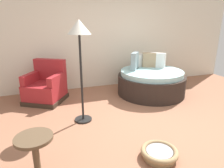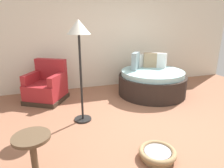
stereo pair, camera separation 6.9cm
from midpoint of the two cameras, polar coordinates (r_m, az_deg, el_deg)
ground_plane at (r=3.72m, az=10.90°, el=-11.60°), size 8.00×8.00×0.02m
back_wall at (r=5.62m, az=-1.06°, el=13.15°), size 8.00×0.12×2.71m
round_daybed at (r=5.14m, az=11.70°, el=0.64°), size 1.69×1.69×1.05m
red_armchair at (r=4.85m, az=-17.89°, el=-0.76°), size 1.10×1.10×0.94m
pet_basket at (r=2.92m, az=13.63°, el=-18.88°), size 0.51×0.51×0.13m
side_table at (r=2.58m, az=-21.30°, el=-15.50°), size 0.44×0.44×0.52m
floor_lamp at (r=3.43m, az=-8.91°, el=13.16°), size 0.40×0.40×1.82m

